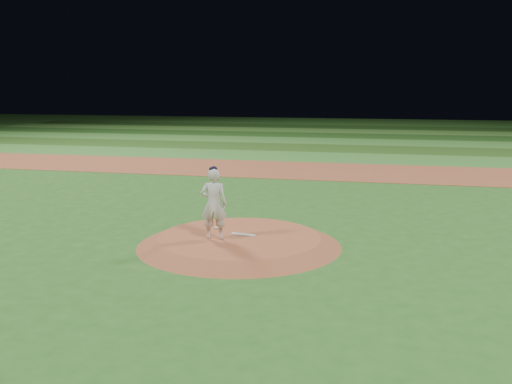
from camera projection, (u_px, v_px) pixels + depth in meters
ground at (239, 245)px, 15.43m from camera, size 120.00×120.00×0.00m
infield_dirt_band at (309, 170)px, 28.83m from camera, size 70.00×6.00×0.02m
outfield_stripe_0 at (322, 157)px, 34.09m from camera, size 70.00×5.00×0.02m
outfield_stripe_1 at (330, 148)px, 38.88m from camera, size 70.00×5.00×0.02m
outfield_stripe_2 at (337, 141)px, 43.66m from camera, size 70.00×5.00×0.02m
outfield_stripe_3 at (342, 136)px, 48.45m from camera, size 70.00×5.00×0.02m
outfield_stripe_4 at (347, 131)px, 53.24m from camera, size 70.00×5.00×0.02m
outfield_stripe_5 at (350, 127)px, 58.02m from camera, size 70.00×5.00×0.02m
pitchers_mound at (239, 241)px, 15.40m from camera, size 5.50×5.50×0.25m
pitching_rubber at (243, 235)px, 15.48m from camera, size 0.68×0.24×0.03m
rosin_bag at (217, 228)px, 16.16m from camera, size 0.13×0.13×0.07m
pitcher_on_mound at (214, 204)px, 14.96m from camera, size 0.76×0.57×1.95m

